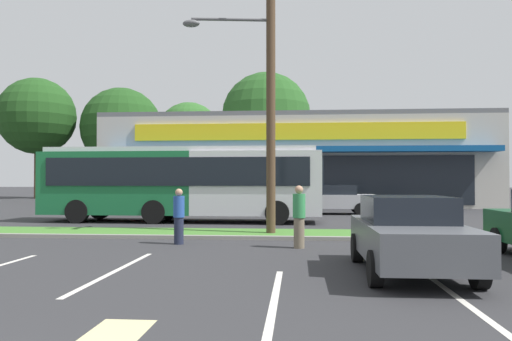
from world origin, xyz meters
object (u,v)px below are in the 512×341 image
utility_pole (266,75)px  car_1 (148,199)px  car_3 (409,234)px  pedestrian_by_pole (299,217)px  car_2 (333,199)px  pedestrian_near_bench (179,216)px  city_bus (182,182)px

utility_pole → car_1: utility_pole is taller
utility_pole → car_1: size_ratio=2.25×
car_3 → pedestrian_by_pole: 4.10m
car_2 → pedestrian_near_bench: size_ratio=2.87×
car_2 → pedestrian_by_pole: pedestrian_by_pole is taller
utility_pole → pedestrian_near_bench: utility_pole is taller
pedestrian_by_pole → utility_pole: bearing=-114.1°
pedestrian_near_bench → car_1: bearing=-78.9°
car_3 → pedestrian_near_bench: 6.90m
car_1 → car_2: (9.98, 0.49, 0.02)m
city_bus → car_1: 6.00m
car_3 → pedestrian_by_pole: pedestrian_by_pole is taller
car_3 → city_bus: bearing=-148.0°
pedestrian_near_bench → car_3: bearing=134.9°
utility_pole → city_bus: utility_pole is taller
city_bus → pedestrian_near_bench: (1.65, -7.54, -0.97)m
city_bus → car_2: bearing=39.9°
city_bus → pedestrian_by_pole: bearing=-56.7°
car_3 → pedestrian_near_bench: (-5.59, 4.03, 0.03)m
pedestrian_near_bench → city_bus: bearing=-87.0°
utility_pole → car_2: bearing=75.2°
utility_pole → city_bus: size_ratio=0.80×
car_1 → car_3: (10.30, -16.64, 0.00)m
car_1 → car_3: size_ratio=1.01×
car_2 → pedestrian_by_pole: 13.77m
car_3 → pedestrian_by_pole: bearing=-148.2°
utility_pole → pedestrian_by_pole: size_ratio=5.82×
car_3 → car_1: bearing=-148.2°
city_bus → car_2: size_ratio=2.67×
city_bus → car_1: (-3.06, 5.07, -0.99)m
car_1 → pedestrian_near_bench: pedestrian_near_bench is taller
pedestrian_near_bench → pedestrian_by_pole: bearing=161.6°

